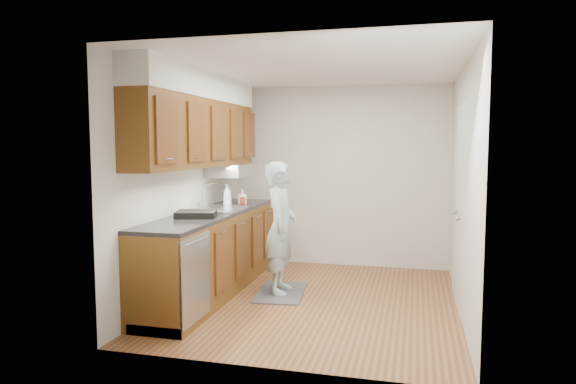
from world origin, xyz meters
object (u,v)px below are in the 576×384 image
object	(u,v)px
soap_bottle_b	(242,197)
soda_can	(243,201)
soap_bottle_a	(227,195)
dish_rack	(196,214)
person	(281,219)

from	to	relation	value
soap_bottle_b	soda_can	bearing A→B (deg)	-69.02
soap_bottle_b	soda_can	size ratio (longest dim) A/B	1.85
soap_bottle_a	dish_rack	size ratio (longest dim) A/B	0.67
soap_bottle_a	soap_bottle_b	bearing A→B (deg)	57.15
dish_rack	person	bearing A→B (deg)	23.43
dish_rack	soap_bottle_b	bearing A→B (deg)	69.76
soap_bottle_b	dish_rack	world-z (taller)	soap_bottle_b
person	dish_rack	bearing A→B (deg)	122.58
dish_rack	soap_bottle_a	bearing A→B (deg)	76.08
person	soap_bottle_b	xyz separation A→B (m)	(-0.66, 0.58, 0.18)
person	soap_bottle_a	bearing A→B (deg)	57.81
soda_can	dish_rack	xyz separation A→B (m)	(-0.13, -1.10, -0.02)
soap_bottle_a	soap_bottle_b	world-z (taller)	soap_bottle_a
soap_bottle_b	person	bearing A→B (deg)	-41.23
soap_bottle_a	soda_can	distance (m)	0.21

